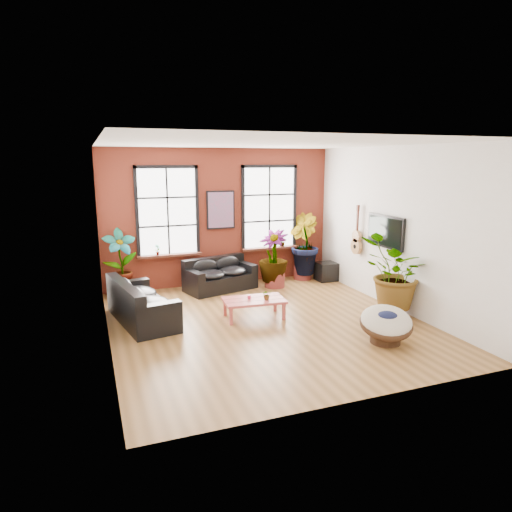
{
  "coord_description": "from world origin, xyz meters",
  "views": [
    {
      "loc": [
        -3.23,
        -8.05,
        3.19
      ],
      "look_at": [
        0.0,
        0.6,
        1.25
      ],
      "focal_mm": 32.0,
      "sensor_mm": 36.0,
      "label": 1
    }
  ],
  "objects_px": {
    "sofa_back": "(219,275)",
    "papasan_chair": "(386,323)",
    "sofa_left": "(140,304)",
    "coffee_table": "(254,301)"
  },
  "relations": [
    {
      "from": "papasan_chair",
      "to": "sofa_left",
      "type": "bearing_deg",
      "value": 169.34
    },
    {
      "from": "coffee_table",
      "to": "papasan_chair",
      "type": "height_order",
      "value": "papasan_chair"
    },
    {
      "from": "sofa_left",
      "to": "papasan_chair",
      "type": "relative_size",
      "value": 1.84
    },
    {
      "from": "sofa_back",
      "to": "papasan_chair",
      "type": "distance_m",
      "value": 4.72
    },
    {
      "from": "sofa_back",
      "to": "sofa_left",
      "type": "relative_size",
      "value": 0.85
    },
    {
      "from": "sofa_left",
      "to": "coffee_table",
      "type": "height_order",
      "value": "sofa_left"
    },
    {
      "from": "sofa_left",
      "to": "coffee_table",
      "type": "relative_size",
      "value": 1.72
    },
    {
      "from": "sofa_left",
      "to": "sofa_back",
      "type": "bearing_deg",
      "value": -62.15
    },
    {
      "from": "sofa_left",
      "to": "papasan_chair",
      "type": "bearing_deg",
      "value": -134.32
    },
    {
      "from": "sofa_back",
      "to": "papasan_chair",
      "type": "relative_size",
      "value": 1.56
    }
  ]
}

